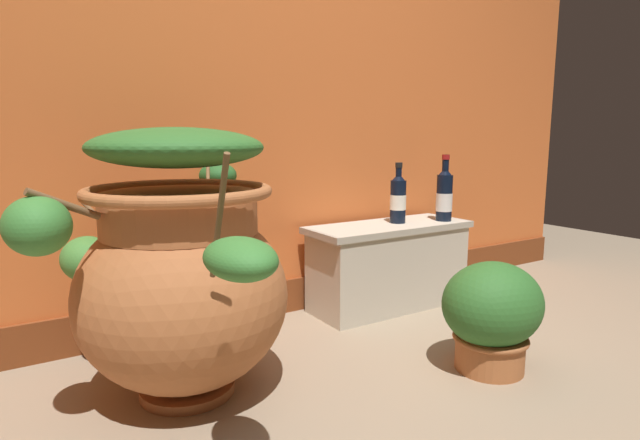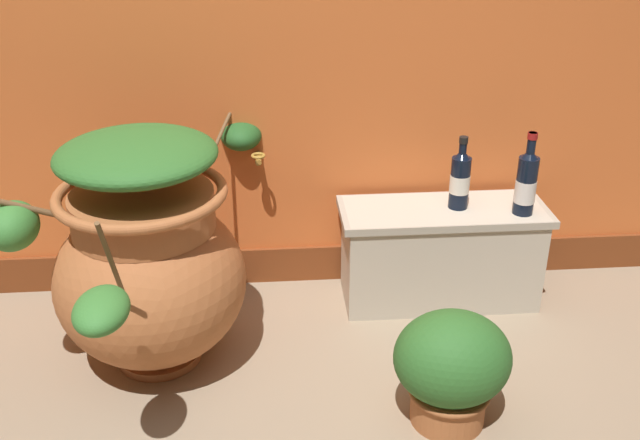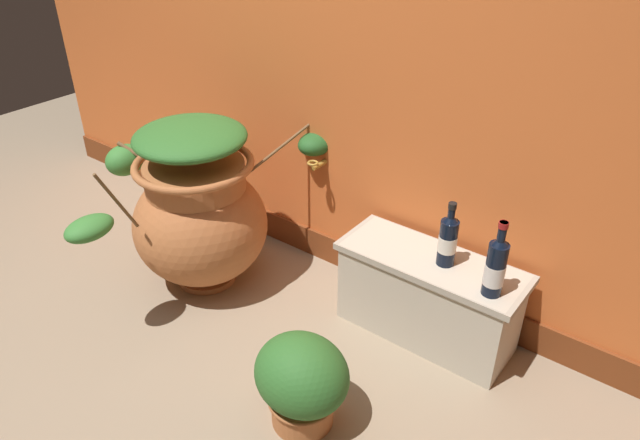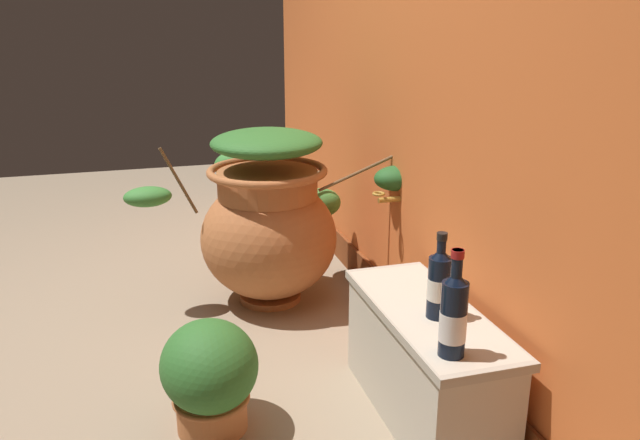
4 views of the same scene
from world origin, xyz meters
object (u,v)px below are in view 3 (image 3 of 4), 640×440
wine_bottle_middle (448,238)px  potted_shrub (302,381)px  wine_bottle_left (496,265)px  terracotta_urn (199,209)px

wine_bottle_middle → potted_shrub: 0.82m
wine_bottle_left → potted_shrub: size_ratio=0.83×
wine_bottle_middle → potted_shrub: (-0.19, -0.73, -0.33)m
terracotta_urn → wine_bottle_left: size_ratio=3.94×
wine_bottle_left → wine_bottle_middle: 0.25m
terracotta_urn → potted_shrub: size_ratio=3.28×
wine_bottle_middle → terracotta_urn: bearing=-164.7°
terracotta_urn → wine_bottle_middle: size_ratio=4.42×
wine_bottle_left → potted_shrub: wine_bottle_left is taller
wine_bottle_middle → wine_bottle_left: bearing=-17.1°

